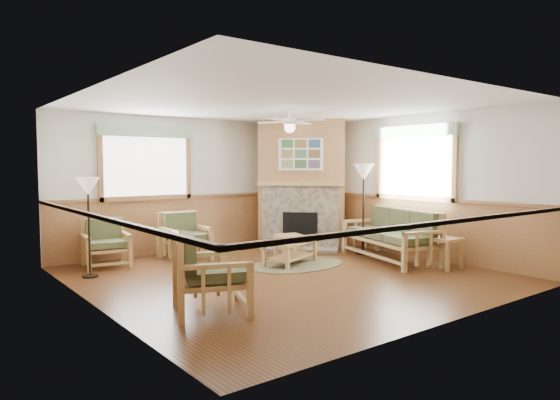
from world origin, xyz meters
TOP-DOWN VIEW (x-y plane):
  - floor at (0.00, 0.00)m, footprint 6.00×6.00m
  - ceiling at (0.00, 0.00)m, footprint 6.00×6.00m
  - wall_back at (0.00, 3.00)m, footprint 6.00×0.02m
  - wall_front at (0.00, -3.00)m, footprint 6.00×0.02m
  - wall_left at (-3.00, 0.00)m, footprint 0.02×6.00m
  - wall_right at (3.00, 0.00)m, footprint 0.02×6.00m
  - wainscot at (0.00, 0.00)m, footprint 6.00×6.00m
  - fireplace at (2.05, 2.05)m, footprint 3.11×3.11m
  - window_back at (-1.10, 2.96)m, footprint 1.90×0.16m
  - window_right at (2.96, -0.20)m, footprint 0.16×1.90m
  - ceiling_fan at (0.30, 0.30)m, footprint 1.59×1.59m
  - sofa at (2.29, -0.16)m, footprint 2.21×1.37m
  - armchair_back_left at (-2.08, 2.40)m, footprint 0.83×0.83m
  - armchair_back_right at (-0.69, 2.17)m, footprint 0.83×0.83m
  - armchair_left at (-1.97, -1.05)m, footprint 1.10×1.10m
  - coffee_table at (0.58, 0.64)m, footprint 1.21×0.90m
  - end_table_chairs at (-0.77, 2.55)m, footprint 0.58×0.56m
  - end_table_sofa at (2.49, -1.22)m, footprint 0.47×0.45m
  - footstool at (1.08, 1.28)m, footprint 0.58×0.58m
  - braided_rug at (0.65, 0.52)m, footprint 2.03×2.03m
  - floor_lamp_left at (-2.55, 1.76)m, footprint 0.42×0.42m
  - floor_lamp_right at (2.39, 0.59)m, footprint 0.44×0.44m
  - book_red at (0.73, 0.59)m, footprint 0.24×0.32m
  - book_dark at (0.43, 0.71)m, footprint 0.25×0.30m

SIDE VIEW (x-z plane):
  - floor at x=0.00m, z-range -0.01..0.00m
  - braided_rug at x=0.65m, z-range 0.00..0.01m
  - footstool at x=1.08m, z-range 0.00..0.42m
  - coffee_table at x=0.58m, z-range 0.00..0.43m
  - end_table_sofa at x=2.49m, z-range 0.00..0.52m
  - end_table_chairs at x=-0.77m, z-range 0.00..0.53m
  - armchair_back_left at x=-2.08m, z-range 0.00..0.82m
  - armchair_back_right at x=-0.69m, z-range 0.00..0.88m
  - book_dark at x=0.43m, z-range 0.45..0.47m
  - book_red at x=0.73m, z-range 0.45..0.48m
  - sofa at x=2.29m, z-range 0.00..0.95m
  - armchair_left at x=-1.97m, z-range 0.00..0.95m
  - wainscot at x=0.00m, z-range 0.00..1.10m
  - floor_lamp_left at x=-2.55m, z-range 0.00..1.58m
  - floor_lamp_right at x=2.39m, z-range 0.00..1.80m
  - wall_back at x=0.00m, z-range 0.00..2.70m
  - wall_front at x=0.00m, z-range 0.00..2.70m
  - wall_left at x=-3.00m, z-range 0.00..2.70m
  - wall_right at x=3.00m, z-range 0.00..2.70m
  - fireplace at x=2.05m, z-range 0.00..2.70m
  - window_back at x=-1.10m, z-range 1.78..3.28m
  - window_right at x=2.96m, z-range 1.78..3.28m
  - ceiling_fan at x=0.30m, z-range 2.48..2.84m
  - ceiling at x=0.00m, z-range 2.70..2.71m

